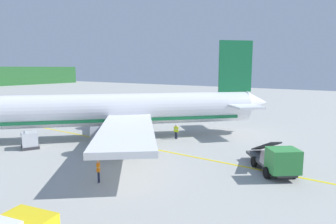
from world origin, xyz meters
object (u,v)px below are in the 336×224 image
object	(u,v)px
cargo_container_near	(30,140)
airliner_foreground	(110,111)
crew_loader_left	(98,169)
service_truck_fuel	(277,160)
crew_marshaller	(176,131)

from	to	relation	value
cargo_container_near	airliner_foreground	bearing A→B (deg)	-24.12
airliner_foreground	cargo_container_near	bearing A→B (deg)	155.88
cargo_container_near	crew_loader_left	xyz separation A→B (m)	(-2.35, -13.14, 0.15)
airliner_foreground	service_truck_fuel	world-z (taller)	airliner_foreground
crew_loader_left	cargo_container_near	bearing A→B (deg)	79.85
service_truck_fuel	cargo_container_near	xyz separation A→B (m)	(-6.84, 23.60, -0.30)
service_truck_fuel	crew_marshaller	xyz separation A→B (m)	(5.52, 13.14, -0.16)
service_truck_fuel	crew_marshaller	bearing A→B (deg)	67.22
crew_loader_left	crew_marshaller	bearing A→B (deg)	10.33
crew_marshaller	crew_loader_left	bearing A→B (deg)	-169.67
service_truck_fuel	crew_loader_left	xyz separation A→B (m)	(-9.19, 10.46, -0.15)
crew_marshaller	airliner_foreground	bearing A→B (deg)	121.51
service_truck_fuel	crew_marshaller	world-z (taller)	service_truck_fuel
service_truck_fuel	crew_loader_left	distance (m)	13.93
crew_marshaller	crew_loader_left	xyz separation A→B (m)	(-14.71, -2.68, 0.01)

